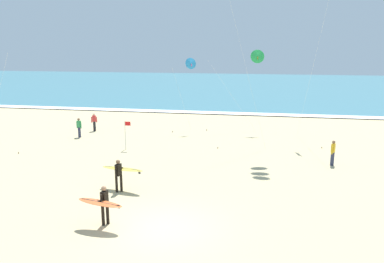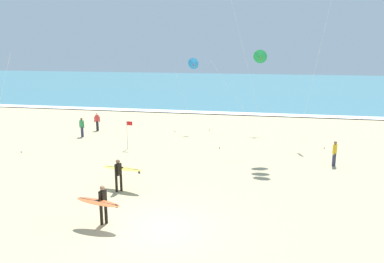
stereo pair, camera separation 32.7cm
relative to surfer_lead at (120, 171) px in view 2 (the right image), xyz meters
name	(u,v)px [view 2 (the right image)]	position (x,y,z in m)	size (l,w,h in m)	color
ground_plane	(162,228)	(3.21, -3.58, -1.05)	(160.00, 160.00, 0.00)	tan
ocean_water	(245,86)	(3.21, 53.16, -1.01)	(160.00, 60.00, 0.08)	teal
shoreline_foam	(229,113)	(3.21, 23.46, -0.96)	(160.00, 1.72, 0.01)	white
surfer_lead	(120,171)	(0.00, 0.00, 0.00)	(2.45, 1.13, 1.71)	black
surfer_trailing	(101,202)	(0.71, -3.87, -0.01)	(1.97, 0.99, 1.71)	black
kite_delta_emerald_mid	(260,57)	(6.49, 15.44, 5.34)	(4.80, 1.00, 6.99)	green
kite_delta_cobalt_high	(193,64)	(0.97, 14.53, 4.75)	(1.97, 1.40, 6.31)	#2D99DB
bystander_green_top	(82,127)	(-7.49, 10.44, -0.23)	(0.48, 0.26, 1.59)	#2D334C
bystander_red_top	(97,122)	(-7.28, 12.86, -0.23)	(0.46, 0.30, 1.59)	black
bystander_yellow_top	(335,153)	(11.43, 6.38, -0.23)	(0.30, 0.46, 1.59)	#2D334C
lifeguard_flag	(128,132)	(-2.46, 7.62, 0.22)	(0.45, 0.05, 2.10)	silver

